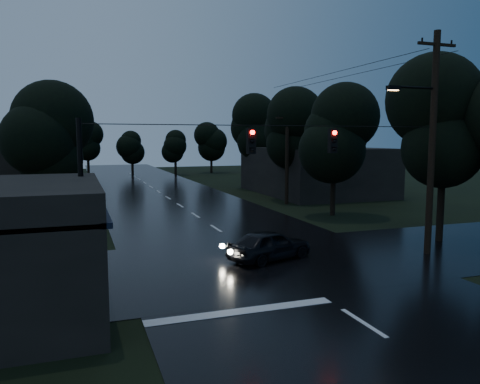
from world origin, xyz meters
TOP-DOWN VIEW (x-y plane):
  - main_road at (0.00, 30.00)m, footprint 12.00×120.00m
  - cross_street at (0.00, 12.00)m, footprint 60.00×9.00m
  - building_far_right at (14.00, 34.00)m, footprint 10.00×14.00m
  - building_far_left at (-14.00, 40.00)m, footprint 10.00×16.00m
  - utility_pole_main at (7.41, 11.00)m, footprint 3.50×0.30m
  - utility_pole_far at (8.30, 28.00)m, footprint 2.00×0.30m
  - anchor_pole_left at (-7.50, 11.00)m, footprint 0.18×0.18m
  - span_signals at (0.56, 10.99)m, footprint 15.00×0.37m
  - tree_corner_near at (10.00, 13.00)m, footprint 4.48×4.48m
  - tree_left_a at (-9.00, 22.00)m, footprint 3.92×3.92m
  - tree_left_b at (-9.60, 30.00)m, footprint 4.20×4.20m
  - tree_left_c at (-10.20, 40.00)m, footprint 4.48×4.48m
  - tree_right_a at (9.00, 22.00)m, footprint 4.20×4.20m
  - tree_right_b at (9.60, 30.00)m, footprint 4.48×4.48m
  - tree_right_c at (10.20, 40.00)m, footprint 4.76×4.76m
  - car at (0.22, 12.44)m, footprint 4.25×2.78m

SIDE VIEW (x-z plane):
  - main_road at x=0.00m, z-range -0.01..0.01m
  - cross_street at x=0.00m, z-range -0.01..0.01m
  - car at x=0.22m, z-range 0.00..1.35m
  - building_far_right at x=14.00m, z-range 0.00..4.40m
  - building_far_left at x=-14.00m, z-range 0.00..5.00m
  - anchor_pole_left at x=-7.50m, z-range 0.00..6.00m
  - utility_pole_far at x=8.30m, z-range 0.13..7.63m
  - tree_left_a at x=-9.00m, z-range 1.11..9.37m
  - span_signals at x=0.56m, z-range 4.69..5.80m
  - utility_pole_main at x=7.41m, z-range 0.26..10.26m
  - tree_left_b at x=-9.60m, z-range 1.19..10.04m
  - tree_right_a at x=9.00m, z-range 1.19..10.04m
  - tree_corner_near at x=10.00m, z-range 1.27..10.71m
  - tree_left_c at x=-10.20m, z-range 1.27..10.71m
  - tree_right_b at x=9.60m, z-range 1.27..10.71m
  - tree_right_c at x=10.20m, z-range 1.35..11.38m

